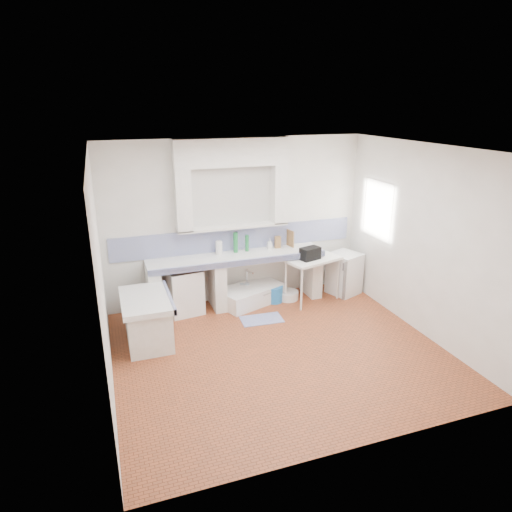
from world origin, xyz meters
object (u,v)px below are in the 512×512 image
object	(u,v)px
side_table	(312,279)
fridge	(344,273)
sink	(251,295)
stove	(184,291)

from	to	relation	value
side_table	fridge	world-z (taller)	fridge
sink	side_table	world-z (taller)	side_table
side_table	fridge	xyz separation A→B (m)	(0.69, 0.10, -0.01)
stove	side_table	world-z (taller)	stove
sink	fridge	size ratio (longest dim) A/B	1.46
sink	fridge	bearing A→B (deg)	-25.99
fridge	stove	bearing A→B (deg)	154.90
side_table	stove	bearing A→B (deg)	157.67
stove	fridge	bearing A→B (deg)	-11.14
sink	fridge	xyz separation A→B (m)	(1.74, -0.16, 0.25)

